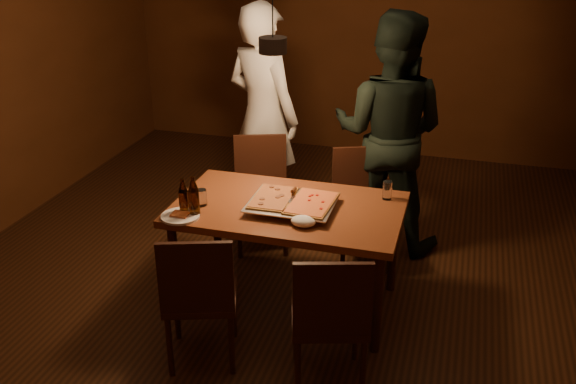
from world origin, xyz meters
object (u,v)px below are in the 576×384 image
(chair_far_right, at_px, (361,196))
(dining_table, at_px, (288,216))
(chair_near_left, at_px, (199,288))
(pizza_tray, at_px, (292,205))
(plate_slice, at_px, (180,216))
(beer_bottle_a, at_px, (183,196))
(chair_far_left, at_px, (261,182))
(pendant_lamp, at_px, (273,44))
(chair_near_right, at_px, (331,310))
(diner_dark, at_px, (389,133))
(beer_bottle_b, at_px, (194,196))
(diner_white, at_px, (263,117))

(chair_far_right, bearing_deg, dining_table, 42.45)
(chair_near_left, relative_size, pizza_tray, 0.97)
(plate_slice, bearing_deg, beer_bottle_a, 91.31)
(chair_far_left, relative_size, pendant_lamp, 0.49)
(chair_near_right, xyz_separation_m, diner_dark, (0.04, 1.89, 0.40))
(chair_far_left, relative_size, chair_far_right, 0.98)
(beer_bottle_b, bearing_deg, chair_near_right, -26.09)
(dining_table, xyz_separation_m, chair_far_right, (0.36, 0.76, -0.14))
(diner_dark, relative_size, pendant_lamp, 1.71)
(beer_bottle_a, distance_m, diner_dark, 1.78)
(chair_near_left, bearing_deg, chair_far_left, 76.66)
(chair_far_right, bearing_deg, chair_far_left, -25.73)
(chair_far_left, relative_size, diner_white, 0.28)
(chair_near_right, height_order, beer_bottle_b, beer_bottle_b)
(beer_bottle_b, bearing_deg, chair_near_left, -65.51)
(beer_bottle_b, height_order, pendant_lamp, pendant_lamp)
(dining_table, height_order, pendant_lamp, pendant_lamp)
(chair_far_right, height_order, plate_slice, chair_far_right)
(beer_bottle_b, bearing_deg, diner_white, 91.32)
(beer_bottle_a, relative_size, diner_white, 0.12)
(chair_far_right, distance_m, chair_near_left, 1.68)
(plate_slice, distance_m, diner_dark, 1.84)
(chair_near_right, distance_m, pendant_lamp, 1.71)
(chair_near_right, relative_size, pendant_lamp, 0.47)
(chair_far_right, bearing_deg, beer_bottle_b, 27.74)
(chair_near_right, bearing_deg, beer_bottle_a, 138.62)
(chair_far_right, height_order, pizza_tray, chair_far_right)
(beer_bottle_a, bearing_deg, chair_near_right, -25.01)
(beer_bottle_b, bearing_deg, pizza_tray, 24.94)
(plate_slice, bearing_deg, beer_bottle_b, 35.61)
(chair_near_right, distance_m, diner_white, 2.30)
(chair_near_left, height_order, pendant_lamp, pendant_lamp)
(pizza_tray, xyz_separation_m, diner_white, (-0.60, 1.26, 0.17))
(diner_white, xyz_separation_m, diner_dark, (1.07, -0.13, -0.00))
(dining_table, xyz_separation_m, chair_near_right, (0.47, -0.79, -0.14))
(chair_far_left, bearing_deg, beer_bottle_b, 66.42)
(pizza_tray, distance_m, diner_white, 1.41)
(pizza_tray, xyz_separation_m, pendant_lamp, (-0.20, 0.26, 0.99))
(beer_bottle_a, xyz_separation_m, diner_white, (0.04, 1.51, 0.08))
(plate_slice, distance_m, pendant_lamp, 1.24)
(dining_table, distance_m, pizza_tray, 0.11)
(beer_bottle_b, distance_m, plate_slice, 0.15)
(dining_table, bearing_deg, beer_bottle_b, -150.86)
(diner_white, bearing_deg, chair_near_right, 139.56)
(chair_far_right, xyz_separation_m, chair_near_right, (0.10, -1.55, 0.00))
(dining_table, distance_m, beer_bottle_b, 0.64)
(chair_far_left, distance_m, diner_white, 0.59)
(beer_bottle_b, relative_size, diner_white, 0.14)
(dining_table, height_order, chair_far_right, chair_far_right)
(chair_far_right, height_order, chair_near_left, same)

